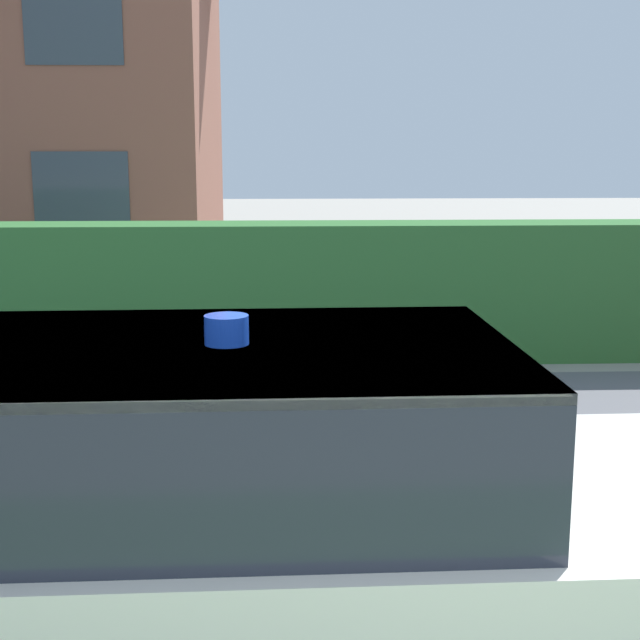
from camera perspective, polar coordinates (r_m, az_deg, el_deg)
road_strip at (r=5.73m, az=5.65°, el=-11.84°), size 28.00×6.66×0.01m
garden_hedge at (r=9.45m, az=-2.24°, el=1.82°), size 13.40×0.77×1.45m
police_car at (r=3.86m, az=-2.93°, el=-12.23°), size 4.42×1.90×1.54m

